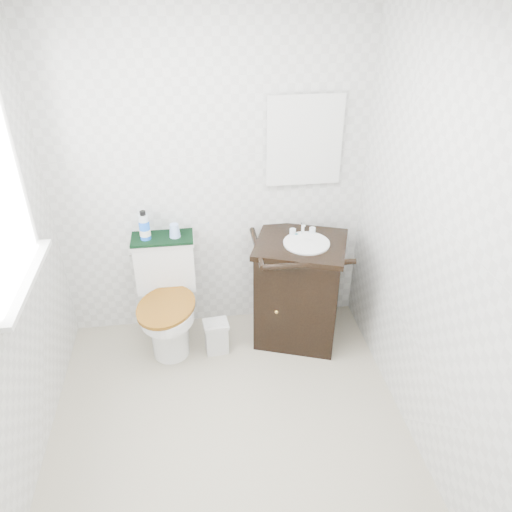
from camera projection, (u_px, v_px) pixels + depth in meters
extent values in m
plane|color=#A39D83|center=(231.00, 438.00, 3.04)|extent=(2.40, 2.40, 0.00)
plane|color=silver|center=(210.00, 179.00, 3.44)|extent=(2.40, 0.00, 2.40)
plane|color=silver|center=(259.00, 502.00, 1.40)|extent=(2.40, 0.00, 2.40)
plane|color=silver|center=(439.00, 257.00, 2.55)|extent=(0.00, 2.40, 2.40)
cube|color=silver|center=(304.00, 141.00, 3.36)|extent=(0.50, 0.02, 0.60)
cylinder|color=white|center=(169.00, 331.00, 3.59)|extent=(0.26, 0.26, 0.40)
cube|color=white|center=(170.00, 310.00, 3.80)|extent=(0.26, 0.28, 0.40)
cube|color=white|center=(165.00, 266.00, 3.62)|extent=(0.42, 0.18, 0.38)
cube|color=white|center=(162.00, 241.00, 3.51)|extent=(0.44, 0.20, 0.03)
cylinder|color=white|center=(167.00, 312.00, 3.45)|extent=(0.38, 0.38, 0.08)
cylinder|color=brown|center=(166.00, 307.00, 3.43)|extent=(0.50, 0.50, 0.03)
cube|color=black|center=(299.00, 293.00, 3.68)|extent=(0.71, 0.65, 0.78)
cube|color=black|center=(301.00, 244.00, 3.46)|extent=(0.76, 0.71, 0.04)
cylinder|color=white|center=(306.00, 243.00, 3.43)|extent=(0.32, 0.32, 0.01)
ellipsoid|color=white|center=(306.00, 250.00, 3.46)|extent=(0.28, 0.28, 0.14)
cylinder|color=silver|center=(303.00, 228.00, 3.52)|extent=(0.02, 0.02, 0.10)
cube|color=silver|center=(216.00, 338.00, 3.66)|extent=(0.17, 0.14, 0.23)
cube|color=silver|center=(216.00, 324.00, 3.59)|extent=(0.19, 0.16, 0.03)
cube|color=black|center=(162.00, 238.00, 3.50)|extent=(0.43, 0.22, 0.02)
cylinder|color=blue|center=(145.00, 230.00, 3.44)|extent=(0.07, 0.07, 0.14)
cylinder|color=silver|center=(143.00, 218.00, 3.39)|extent=(0.07, 0.07, 0.05)
cylinder|color=black|center=(143.00, 213.00, 3.37)|extent=(0.04, 0.04, 0.03)
cone|color=#97BBF8|center=(175.00, 231.00, 3.47)|extent=(0.08, 0.08, 0.10)
ellipsoid|color=#186C77|center=(295.00, 234.00, 3.53)|extent=(0.06, 0.04, 0.02)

